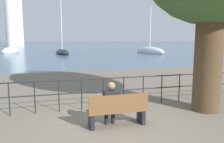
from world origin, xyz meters
TOP-DOWN VIEW (x-y plane):
  - ground_plane at (0.00, 0.00)m, footprint 1000.00×1000.00m
  - harbor_water at (0.00, 160.75)m, footprint 600.00×300.00m
  - park_bench at (0.00, -0.06)m, footprint 1.61×0.45m
  - seated_person_left at (-0.16, 0.01)m, footprint 0.42×0.35m
  - promenade_railing at (-0.00, 1.61)m, footprint 13.24×0.04m
  - sailboat_1 at (0.17, 32.13)m, footprint 2.69×6.94m
  - sailboat_2 at (15.19, 30.00)m, footprint 3.36×7.53m
  - sailboat_3 at (-8.70, 38.23)m, footprint 3.46×5.30m
  - harbor_lighthouse at (-14.46, 84.75)m, footprint 6.16×6.16m

SIDE VIEW (x-z plane):
  - ground_plane at x=0.00m, z-range 0.00..0.00m
  - harbor_water at x=0.00m, z-range 0.00..0.01m
  - sailboat_1 at x=0.17m, z-range -4.73..5.33m
  - sailboat_2 at x=15.19m, z-range -3.93..4.67m
  - sailboat_3 at x=-8.70m, z-range -5.63..6.44m
  - park_bench at x=0.00m, z-range -0.03..0.87m
  - seated_person_left at x=-0.16m, z-range 0.06..1.27m
  - promenade_railing at x=0.00m, z-range 0.17..1.22m
  - harbor_lighthouse at x=-14.46m, z-range -0.91..25.24m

